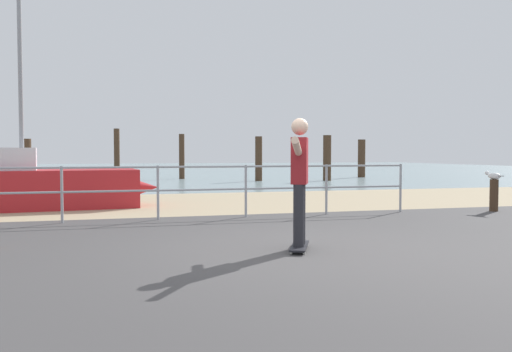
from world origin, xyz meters
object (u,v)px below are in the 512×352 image
at_px(bollard_short, 494,196).
at_px(skateboard, 299,246).
at_px(sailboat, 45,187).
at_px(seagull, 494,176).
at_px(skateboarder, 300,174).

bearing_deg(bollard_short, skateboard, -150.26).
xyz_separation_m(sailboat, seagull, (9.47, -3.15, 0.27)).
xyz_separation_m(skateboarder, bollard_short, (5.67, 3.24, -0.66)).
xyz_separation_m(skateboard, seagull, (5.67, 3.26, 0.72)).
bearing_deg(seagull, skateboard, -150.12).
relative_size(skateboard, seagull, 1.66).
height_order(skateboard, skateboarder, skateboarder).
relative_size(sailboat, bollard_short, 7.43).
bearing_deg(skateboarder, sailboat, 120.67).
height_order(skateboard, bollard_short, bollard_short).
bearing_deg(seagull, skateboarder, -150.12).
xyz_separation_m(bollard_short, seagull, (-0.00, 0.02, 0.43)).
height_order(sailboat, skateboard, sailboat).
bearing_deg(seagull, bollard_short, -80.43).
bearing_deg(bollard_short, sailboat, 161.49).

